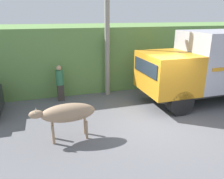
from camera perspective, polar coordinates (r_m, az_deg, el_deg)
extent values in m
plane|color=slate|center=(8.73, 12.92, -8.00)|extent=(60.00, 60.00, 0.00)
cube|color=#608C47|center=(14.00, 0.07, 9.77)|extent=(32.00, 5.41, 3.30)
cube|color=#2D2D2D|center=(11.35, 24.17, 0.54)|extent=(6.28, 1.96, 0.18)
cube|color=orange|center=(9.72, 14.13, 4.37)|extent=(2.05, 2.45, 1.64)
cube|color=#232D38|center=(9.16, 8.64, 5.77)|extent=(0.04, 2.08, 0.58)
cylinder|color=black|center=(9.31, 17.16, -3.04)|extent=(1.06, 0.54, 1.06)
ellipsoid|color=#9E7F60|center=(7.11, -11.32, -5.96)|extent=(1.71, 0.60, 0.60)
ellipsoid|color=#9E7F60|center=(7.07, -19.19, -6.17)|extent=(0.45, 0.26, 0.26)
cone|color=#B7AD93|center=(6.93, -19.32, -5.54)|extent=(0.06, 0.06, 0.11)
cone|color=#B7AD93|center=(7.12, -19.29, -4.87)|extent=(0.06, 0.06, 0.11)
cylinder|color=#9E7F60|center=(7.23, -15.10, -11.38)|extent=(0.09, 0.09, 0.64)
cylinder|color=#9E7F60|center=(7.52, -15.23, -10.13)|extent=(0.09, 0.09, 0.64)
cylinder|color=#9E7F60|center=(7.30, -6.66, -10.45)|extent=(0.09, 0.09, 0.64)
cylinder|color=#9E7F60|center=(7.59, -7.13, -9.26)|extent=(0.09, 0.09, 0.64)
cube|color=#38332D|center=(10.60, -13.23, -0.80)|extent=(0.31, 0.22, 0.79)
cylinder|color=#33724C|center=(10.38, -13.54, 3.04)|extent=(0.38, 0.38, 0.69)
sphere|color=tan|center=(10.27, -13.73, 5.49)|extent=(0.23, 0.23, 0.23)
cylinder|color=gray|center=(10.60, -1.28, 15.34)|extent=(0.24, 0.24, 6.43)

